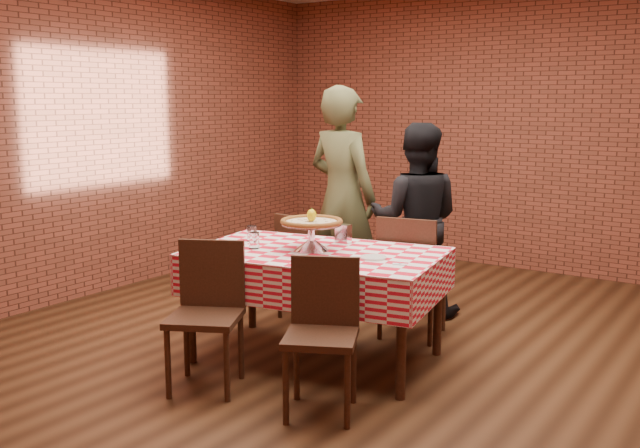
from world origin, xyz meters
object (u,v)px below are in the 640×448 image
Objects in this scene: chair_near_right at (321,340)px; chair_far_left at (308,266)px; diner_olive at (342,197)px; table at (316,306)px; chair_near_left at (205,318)px; water_glass_left at (254,240)px; condiment_caddy at (343,234)px; pizza_stand at (312,237)px; pizza at (312,222)px; diner_black at (416,220)px; chair_far_right at (413,275)px; water_glass_right at (252,234)px.

chair_near_right reaches higher than chair_far_left.
table is at bearing 123.87° from diner_olive.
diner_olive reaches higher than chair_near_left.
table is at bearing 24.05° from water_glass_left.
water_glass_left is 0.13× the size of chair_far_left.
condiment_caddy is at bearing 131.57° from diner_olive.
pizza_stand is 3.70× the size of water_glass_left.
pizza is 1.35m from diner_black.
pizza is at bearing 56.03° from chair_far_right.
table is 14.65× the size of water_glass_right.
pizza_stand reaches higher than water_glass_left.
water_glass_left is at bearing 123.76° from chair_near_right.
pizza is at bearing 134.79° from chair_far_left.
chair_near_left reaches higher than water_glass_right.
chair_far_right is at bearing -166.91° from chair_far_left.
chair_near_left reaches higher than chair_near_right.
condiment_caddy is at bearing 65.08° from diner_black.
chair_far_right is (0.35, 0.82, -0.49)m from pizza.
chair_far_right is at bearing 66.51° from pizza_stand.
diner_black is at bearing 81.77° from condiment_caddy.
pizza is 0.27× the size of diner_black.
table is at bearing 44.42° from chair_near_left.
chair_far_right is (0.58, 1.63, 0.01)m from chair_near_left.
chair_near_right is at bearing -53.62° from table.
diner_olive is (-0.91, 0.43, 0.48)m from chair_far_right.
chair_far_left is at bearing 127.05° from pizza.
diner_olive is (-0.55, 1.24, 0.09)m from pizza_stand.
water_glass_right is (-0.53, 0.01, -0.04)m from pizza_stand.
condiment_caddy is 0.09× the size of diner_black.
pizza_stand is 0.22× the size of diner_olive.
pizza reaches higher than table.
water_glass_right is at bearing 179.23° from pizza.
chair_far_left is (-0.61, 0.42, -0.39)m from condiment_caddy.
chair_far_left is 0.91m from chair_far_right.
diner_olive is at bearing 91.08° from water_glass_right.
chair_far_right is (0.71, 0.99, -0.35)m from water_glass_left.
diner_black is (0.10, 1.34, -0.06)m from pizza_stand.
water_glass_right is at bearing 133.29° from water_glass_left.
pizza_stand reaches higher than condiment_caddy.
chair_far_right is at bearing 68.94° from table.
pizza is 1.04m from chair_near_right.
pizza is 0.98m from chair_near_left.
diner_black is (0.46, 1.52, -0.02)m from water_glass_left.
table is 3.95× the size of pizza_stand.
diner_olive is (-0.20, 1.42, 0.13)m from water_glass_left.
table is 12.06× the size of condiment_caddy.
diner_black is at bearing 53.99° from chair_near_left.
pizza_stand is 1.01m from chair_far_left.
pizza_stand is 0.97m from chair_far_right.
chair_near_left is (0.30, -0.82, -0.36)m from water_glass_right.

